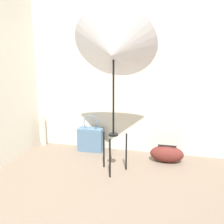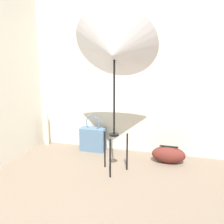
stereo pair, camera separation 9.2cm
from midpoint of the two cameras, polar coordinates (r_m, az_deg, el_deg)
wall_back at (r=3.65m, az=4.16°, el=11.34°), size 8.00×0.05×2.60m
photo_umbrella at (r=2.91m, az=1.42°, el=13.38°), size 0.94×0.73×1.87m
tote_bag at (r=3.81m, az=-3.47°, el=-5.85°), size 0.36×0.17×0.52m
duffel_bag at (r=3.50m, az=12.94°, el=-9.04°), size 0.43×0.22×0.23m
paper_roll at (r=4.13m, az=-13.51°, el=-3.66°), size 0.08×0.08×0.49m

